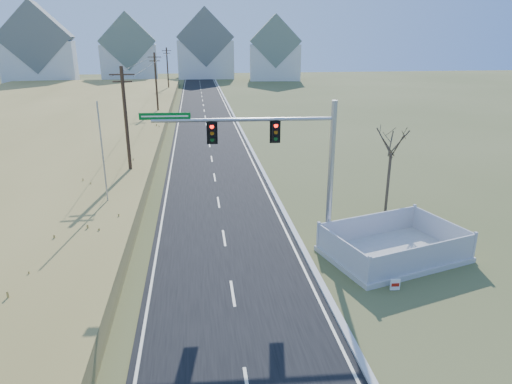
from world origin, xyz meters
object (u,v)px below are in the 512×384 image
at_px(traffic_signal_mast, 295,162).
at_px(bare_tree, 392,140).
at_px(open_sign, 395,285).
at_px(flagpole, 105,175).
at_px(fence_enclosure, 393,251).

xyz_separation_m(traffic_signal_mast, bare_tree, (7.18, 4.40, 0.00)).
bearing_deg(bare_tree, traffic_signal_mast, -148.51).
relative_size(traffic_signal_mast, open_sign, 17.91).
height_order(flagpole, bare_tree, flagpole).
height_order(traffic_signal_mast, open_sign, traffic_signal_mast).
xyz_separation_m(fence_enclosure, open_sign, (-1.32, -3.30, -0.00)).
xyz_separation_m(fence_enclosure, bare_tree, (2.18, 6.21, 4.53)).
height_order(open_sign, flagpole, flagpole).
xyz_separation_m(fence_enclosure, flagpole, (-15.70, 7.20, 2.67)).
height_order(fence_enclosure, bare_tree, bare_tree).
relative_size(open_sign, flagpole, 0.08).
height_order(traffic_signal_mast, fence_enclosure, traffic_signal_mast).
bearing_deg(open_sign, fence_enclosure, 71.51).
relative_size(traffic_signal_mast, flagpole, 1.35).
xyz_separation_m(traffic_signal_mast, fence_enclosure, (5.01, -1.81, -4.53)).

